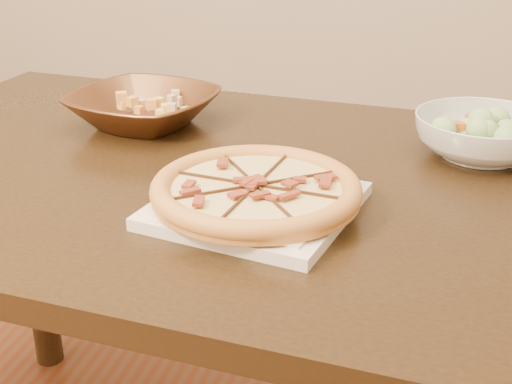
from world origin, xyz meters
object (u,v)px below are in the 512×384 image
dining_table (216,227)px  plate (256,205)px  bronze_bowl (144,109)px  salad_bowl (482,136)px  pizza (256,189)px

dining_table → plate: size_ratio=4.63×
dining_table → bronze_bowl: (-0.20, 0.18, 0.14)m
bronze_bowl → dining_table: bearing=-42.2°
plate → salad_bowl: salad_bowl is taller
dining_table → bronze_bowl: bronze_bowl is taller
bronze_bowl → salad_bowl: bearing=-1.0°
plate → pizza: size_ratio=1.02×
plate → dining_table: bearing=127.1°
plate → bronze_bowl: bronze_bowl is taller
plate → pizza: pizza is taller
pizza → dining_table: bearing=127.1°
bronze_bowl → pizza: bearing=-46.4°
pizza → bronze_bowl: 0.44m
bronze_bowl → salad_bowl: (0.62, -0.01, 0.00)m
bronze_bowl → salad_bowl: 0.62m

